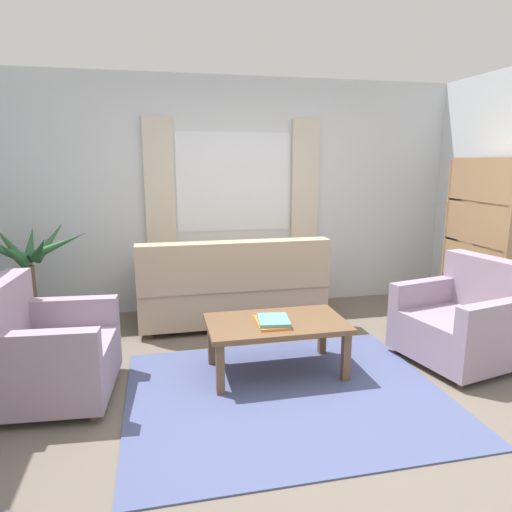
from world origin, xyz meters
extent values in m
plane|color=#6B6056|center=(0.00, 0.00, 0.00)|extent=(6.24, 6.24, 0.00)
cube|color=silver|center=(0.00, 2.26, 1.30)|extent=(5.32, 0.12, 2.60)
cube|color=white|center=(0.00, 2.20, 1.45)|extent=(1.30, 0.01, 1.10)
cube|color=beige|center=(-0.83, 2.17, 1.45)|extent=(0.32, 0.06, 1.40)
cube|color=beige|center=(0.83, 2.17, 1.45)|extent=(0.32, 0.06, 1.40)
cube|color=#4C5684|center=(0.00, 0.00, 0.01)|extent=(2.30, 1.86, 0.01)
cube|color=tan|center=(-0.14, 1.67, 0.25)|extent=(1.90, 0.80, 0.38)
cube|color=tan|center=(-0.14, 1.35, 0.68)|extent=(1.90, 0.20, 0.48)
cube|color=tan|center=(0.73, 1.67, 0.56)|extent=(0.16, 0.80, 0.24)
cube|color=tan|center=(-1.01, 1.67, 0.56)|extent=(0.16, 0.80, 0.24)
cylinder|color=brown|center=(0.71, 1.97, 0.03)|extent=(0.06, 0.06, 0.06)
cylinder|color=brown|center=(-0.99, 1.97, 0.03)|extent=(0.06, 0.06, 0.06)
cylinder|color=brown|center=(0.71, 1.37, 0.03)|extent=(0.06, 0.06, 0.06)
cylinder|color=brown|center=(-0.99, 1.37, 0.03)|extent=(0.06, 0.06, 0.06)
cube|color=#998499|center=(-1.64, 0.33, 0.24)|extent=(0.86, 0.90, 0.36)
cube|color=#998499|center=(-1.66, -0.03, 0.53)|extent=(0.81, 0.18, 0.22)
cube|color=#998499|center=(-1.61, 0.69, 0.53)|extent=(0.81, 0.18, 0.22)
cylinder|color=brown|center=(-1.34, -0.03, 0.03)|extent=(0.05, 0.05, 0.06)
cylinder|color=brown|center=(-1.29, 0.65, 0.03)|extent=(0.05, 0.05, 0.06)
cylinder|color=brown|center=(-1.93, 0.70, 0.03)|extent=(0.05, 0.05, 0.06)
cube|color=#998499|center=(1.57, 0.24, 0.24)|extent=(0.96, 0.99, 0.36)
cube|color=#998499|center=(1.89, 0.31, 0.65)|extent=(0.35, 0.86, 0.46)
cube|color=#998499|center=(1.49, 0.59, 0.53)|extent=(0.81, 0.29, 0.22)
cube|color=#998499|center=(1.65, -0.11, 0.53)|extent=(0.81, 0.29, 0.22)
cylinder|color=brown|center=(1.19, 0.51, 0.03)|extent=(0.05, 0.05, 0.06)
cylinder|color=brown|center=(1.33, -0.16, 0.03)|extent=(0.05, 0.05, 0.06)
cylinder|color=brown|center=(1.81, 0.64, 0.03)|extent=(0.05, 0.05, 0.06)
cube|color=brown|center=(0.02, 0.38, 0.42)|extent=(1.10, 0.64, 0.04)
cube|color=brown|center=(-0.47, 0.12, 0.20)|extent=(0.06, 0.06, 0.40)
cube|color=brown|center=(0.51, 0.12, 0.20)|extent=(0.06, 0.06, 0.40)
cube|color=brown|center=(-0.47, 0.64, 0.20)|extent=(0.06, 0.06, 0.40)
cube|color=brown|center=(0.51, 0.64, 0.20)|extent=(0.06, 0.06, 0.40)
cube|color=orange|center=(-0.03, 0.33, 0.45)|extent=(0.25, 0.35, 0.02)
cube|color=#5B8E93|center=(-0.02, 0.32, 0.47)|extent=(0.27, 0.32, 0.03)
cylinder|color=#56565B|center=(-2.08, 1.66, 0.17)|extent=(0.37, 0.37, 0.34)
cylinder|color=brown|center=(-2.08, 1.66, 0.52)|extent=(0.07, 0.07, 0.37)
cone|color=#2D6638|center=(-1.80, 1.66, 0.90)|extent=(0.55, 0.12, 0.31)
cone|color=#2D6638|center=(-1.93, 1.90, 0.90)|extent=(0.31, 0.50, 0.41)
cone|color=#2D6638|center=(-2.12, 1.91, 0.88)|extent=(0.15, 0.48, 0.36)
cone|color=#2D6638|center=(-2.30, 1.83, 0.90)|extent=(0.44, 0.40, 0.41)
cone|color=#2D6638|center=(-2.16, 1.45, 0.87)|extent=(0.22, 0.42, 0.37)
cone|color=#2D6638|center=(-1.92, 1.42, 0.91)|extent=(0.33, 0.54, 0.37)
cube|color=#A87F56|center=(2.38, 1.46, 0.85)|extent=(0.30, 0.04, 1.70)
cube|color=#A87F56|center=(2.24, 1.01, 0.85)|extent=(0.02, 0.90, 1.70)
cube|color=#A87F56|center=(2.38, 1.01, 0.01)|extent=(0.30, 0.86, 0.02)
cube|color=#A87F56|center=(2.38, 1.01, 0.43)|extent=(0.30, 0.86, 0.02)
cube|color=#A87F56|center=(2.38, 1.01, 0.86)|extent=(0.30, 0.86, 0.02)
cube|color=#A87F56|center=(2.38, 1.01, 1.28)|extent=(0.30, 0.86, 0.02)
cube|color=#A87F56|center=(2.38, 1.01, 1.71)|extent=(0.30, 0.86, 0.02)
cube|color=beige|center=(2.38, 0.72, 0.97)|extent=(0.28, 0.06, 0.20)
cube|color=#B23833|center=(2.38, 0.80, 1.02)|extent=(0.28, 0.08, 0.30)
cube|color=#B23833|center=(2.38, 0.88, 0.96)|extent=(0.24, 0.05, 0.18)
cube|color=#335199|center=(2.38, 0.95, 0.99)|extent=(0.23, 0.05, 0.25)
cube|color=#335199|center=(2.38, 1.04, 1.02)|extent=(0.28, 0.09, 0.29)
cube|color=#7F478C|center=(2.38, 1.14, 0.98)|extent=(0.26, 0.09, 0.22)
cube|color=gold|center=(2.38, 1.24, 0.96)|extent=(0.25, 0.07, 0.18)
camera|label=1|loc=(-0.87, -2.94, 1.69)|focal=31.88mm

